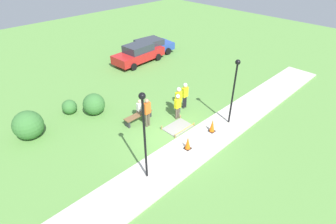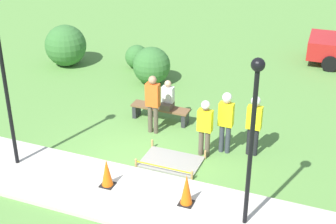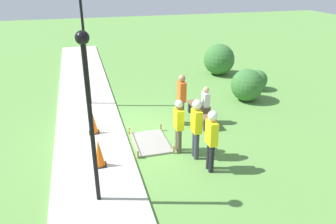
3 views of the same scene
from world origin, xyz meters
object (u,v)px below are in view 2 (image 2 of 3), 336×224
at_px(traffic_cone_near_patch, 107,173).
at_px(worker_trainee, 226,117).
at_px(lamppost_far, 2,65).
at_px(traffic_cone_far_patch, 187,190).
at_px(person_seated_on_bench, 168,97).
at_px(bystander_in_orange_shirt, 153,101).
at_px(worker_supervisor, 254,120).
at_px(lamppost_near, 253,121).
at_px(worker_assistant, 205,124).
at_px(park_bench, 160,111).

bearing_deg(traffic_cone_near_patch, worker_trainee, 51.55).
distance_m(traffic_cone_near_patch, lamppost_far, 3.66).
distance_m(traffic_cone_near_patch, traffic_cone_far_patch, 2.07).
xyz_separation_m(person_seated_on_bench, bystander_in_orange_shirt, (-0.14, -0.82, 0.22)).
distance_m(traffic_cone_far_patch, worker_trainee, 2.81).
height_order(worker_supervisor, lamppost_near, lamppost_near).
relative_size(worker_supervisor, bystander_in_orange_shirt, 0.98).
bearing_deg(worker_supervisor, lamppost_near, -79.31).
relative_size(traffic_cone_near_patch, lamppost_near, 0.19).
bearing_deg(bystander_in_orange_shirt, person_seated_on_bench, 80.60).
relative_size(traffic_cone_near_patch, worker_trainee, 0.41).
bearing_deg(traffic_cone_near_patch, bystander_in_orange_shirt, 91.52).
distance_m(worker_assistant, worker_trainee, 0.61).
bearing_deg(bystander_in_orange_shirt, worker_supervisor, -2.58).
bearing_deg(bystander_in_orange_shirt, park_bench, 96.27).
distance_m(worker_supervisor, lamppost_far, 6.63).
bearing_deg(lamppost_near, worker_supervisor, 100.69).
relative_size(traffic_cone_far_patch, worker_supervisor, 0.45).
bearing_deg(lamppost_near, park_bench, 133.01).
bearing_deg(person_seated_on_bench, lamppost_near, -49.10).
xyz_separation_m(traffic_cone_near_patch, lamppost_far, (-2.73, 0.04, 2.43)).
bearing_deg(lamppost_near, traffic_cone_far_patch, 174.14).
xyz_separation_m(park_bench, worker_supervisor, (3.11, -0.90, 0.72)).
bearing_deg(bystander_in_orange_shirt, lamppost_far, -131.22).
distance_m(person_seated_on_bench, lamppost_near, 5.61).
distance_m(person_seated_on_bench, lamppost_far, 5.18).
relative_size(traffic_cone_far_patch, lamppost_near, 0.21).
xyz_separation_m(lamppost_near, lamppost_far, (-6.25, 0.16, 0.23)).
relative_size(traffic_cone_near_patch, park_bench, 0.41).
height_order(worker_trainee, lamppost_near, lamppost_near).
bearing_deg(traffic_cone_far_patch, worker_supervisor, 73.25).
bearing_deg(person_seated_on_bench, traffic_cone_near_patch, -90.79).
distance_m(park_bench, worker_assistant, 2.46).
bearing_deg(bystander_in_orange_shirt, traffic_cone_near_patch, -88.48).
height_order(traffic_cone_far_patch, lamppost_far, lamppost_far).
bearing_deg(worker_assistant, lamppost_near, -54.60).
relative_size(park_bench, worker_trainee, 1.01).
height_order(person_seated_on_bench, worker_supervisor, worker_supervisor).
bearing_deg(person_seated_on_bench, lamppost_far, -125.94).
relative_size(traffic_cone_near_patch, worker_assistant, 0.45).
xyz_separation_m(person_seated_on_bench, lamppost_far, (-2.79, -3.84, 2.08)).
relative_size(worker_trainee, lamppost_far, 0.42).
height_order(worker_supervisor, worker_trainee, worker_trainee).
bearing_deg(park_bench, lamppost_near, -46.99).
height_order(bystander_in_orange_shirt, lamppost_near, lamppost_near).
distance_m(traffic_cone_far_patch, worker_supervisor, 3.08).
distance_m(traffic_cone_far_patch, person_seated_on_bench, 4.36).
distance_m(park_bench, worker_supervisor, 3.32).
relative_size(park_bench, person_seated_on_bench, 2.06).
distance_m(traffic_cone_near_patch, lamppost_near, 4.15).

